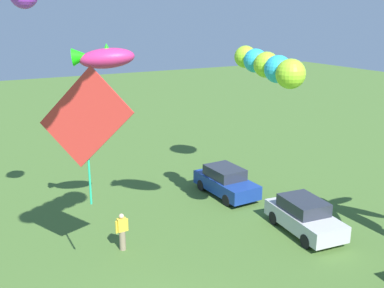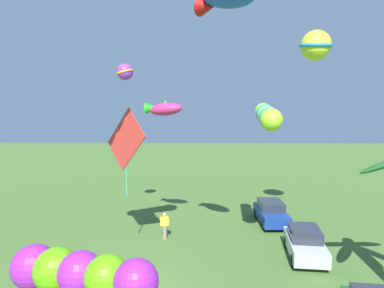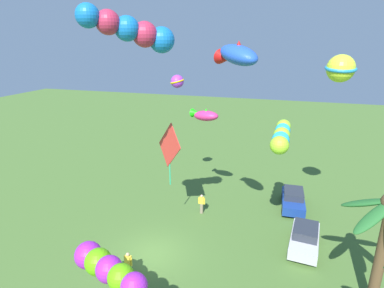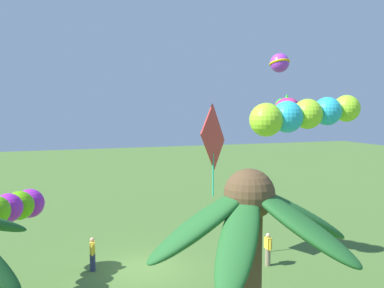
% 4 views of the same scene
% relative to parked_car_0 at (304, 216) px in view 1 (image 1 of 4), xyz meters
% --- Properties ---
extents(parked_car_0, '(4.05, 2.09, 1.51)m').
position_rel_parked_car_0_xyz_m(parked_car_0, '(0.00, 0.00, 0.00)').
color(parked_car_0, '#BCBCC1').
rests_on(parked_car_0, ground).
extents(parked_car_2, '(3.96, 1.85, 1.51)m').
position_rel_parked_car_0_xyz_m(parked_car_2, '(-5.27, -0.70, 0.00)').
color(parked_car_2, navy).
rests_on(parked_car_2, ground).
extents(spectator_1, '(0.26, 0.55, 1.59)m').
position_rel_parked_car_0_xyz_m(spectator_1, '(-2.31, -7.57, 0.06)').
color(spectator_1, gray).
rests_on(spectator_1, ground).
extents(kite_diamond_1, '(2.28, 2.44, 4.58)m').
position_rel_parked_car_0_xyz_m(kite_diamond_1, '(-0.18, -9.33, 5.31)').
color(kite_diamond_1, red).
extents(kite_fish_2, '(1.76, 2.53, 1.02)m').
position_rel_parked_car_0_xyz_m(kite_fish_2, '(-3.24, -7.67, 6.93)').
color(kite_fish_2, '#D72C76').
extents(kite_tube_3, '(4.04, 1.14, 1.37)m').
position_rel_parked_car_0_xyz_m(kite_tube_3, '(-0.34, -2.04, 6.61)').
color(kite_tube_3, '#A3E82B').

